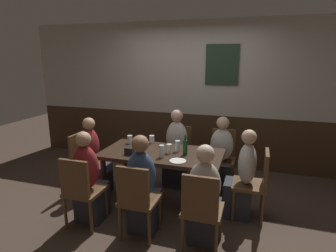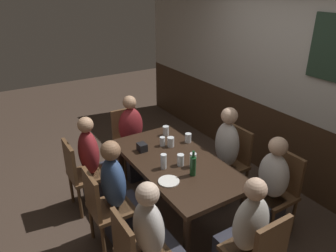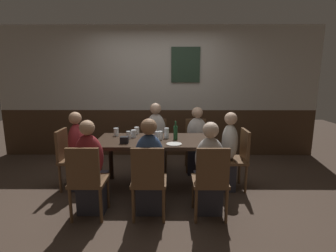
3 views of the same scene
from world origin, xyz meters
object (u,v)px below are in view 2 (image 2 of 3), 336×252
Objects in this scene: dining_table at (176,167)px; person_head_east at (244,242)px; person_left_near at (95,169)px; condiment_caddy at (142,147)px; chair_right_far at (278,188)px; beer_bottle_green at (193,166)px; beer_glass_tall at (193,161)px; person_head_west at (133,143)px; person_right_far at (267,195)px; beer_glass_half at (166,131)px; chair_mid_far at (233,159)px; pint_glass_pale at (164,162)px; chair_head_west at (128,137)px; pint_glass_stout at (188,138)px; person_right_near at (154,248)px; chair_left_near at (81,172)px; chair_mid_near at (104,205)px; tumbler_water at (171,142)px; tumbler_short at (162,142)px; person_mid_far at (223,162)px; pint_glass_amber at (181,161)px; plate_white_large at (169,181)px; person_mid_near at (119,200)px.

person_head_east reaches higher than dining_table.
person_left_near reaches higher than condiment_caddy.
chair_right_far is 0.99m from beer_bottle_green.
beer_glass_tall reaches higher than chair_right_far.
dining_table is 1.07m from person_head_west.
person_head_west is at bearing -159.15° from person_right_far.
beer_glass_half is 0.93m from beer_bottle_green.
chair_mid_far reaches higher than condiment_caddy.
condiment_caddy is at bearing -177.67° from pint_glass_pale.
chair_head_west is 8.00× the size of condiment_caddy.
chair_head_west reaches higher than pint_glass_stout.
person_right_near is 7.10× the size of pint_glass_pale.
chair_mid_near is (0.70, 0.00, 0.00)m from chair_left_near.
beer_bottle_green is at bearing -119.37° from person_right_far.
chair_mid_far is at bearing 166.91° from person_right_far.
dining_table is 1.42× the size of person_right_near.
person_right_far is 9.99× the size of tumbler_water.
pint_glass_pale is 1.34× the size of beer_glass_half.
tumbler_water is 0.10m from tumbler_short.
beer_glass_half is (0.13, 0.90, 0.31)m from person_left_near.
dining_table is 1.34× the size of person_mid_far.
chair_right_far is (0.70, 0.83, -0.16)m from dining_table.
chair_mid_near is at bearing -90.00° from person_mid_far.
person_head_east reaches higher than beer_glass_tall.
beer_glass_tall is at bearing 3.46° from tumbler_short.
beer_glass_half is (-1.28, 0.90, 0.32)m from person_right_near.
beer_glass_tall is 0.64m from condiment_caddy.
beer_glass_half is 0.44× the size of beer_bottle_green.
person_right_far is at bearing 48.52° from pint_glass_amber.
pint_glass_pale reaches higher than beer_glass_tall.
person_left_near reaches higher than beer_glass_tall.
person_right_near is (0.00, -1.50, -0.03)m from chair_right_far.
person_left_near is at bearing 90.00° from chair_left_near.
pint_glass_stout is at bearing 133.82° from person_right_near.
chair_mid_near is 0.79× the size of person_right_far.
beer_glass_half is at bearing 118.43° from chair_mid_near.
chair_left_near is 5.85× the size of beer_glass_tall.
beer_bottle_green is 0.28m from plate_white_large.
person_head_west is 0.98× the size of person_mid_near.
pint_glass_amber is (0.04, 0.18, -0.02)m from pint_glass_pale.
person_mid_far is at bearing 90.00° from person_mid_near.
pint_glass_amber is (0.38, -0.36, 0.00)m from pint_glass_stout.
person_mid_far reaches higher than dining_table.
person_mid_near is at bearing -0.07° from person_left_near.
person_right_near is 10.36× the size of pint_glass_stout.
chair_right_far and chair_left_near have the same top height.
person_head_east is 1.25m from person_mid_near.
chair_left_near is 1.00× the size of chair_mid_near.
beer_glass_tall is at bearing 46.36° from pint_glass_amber.
pint_glass_amber is 0.72m from beer_glass_half.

